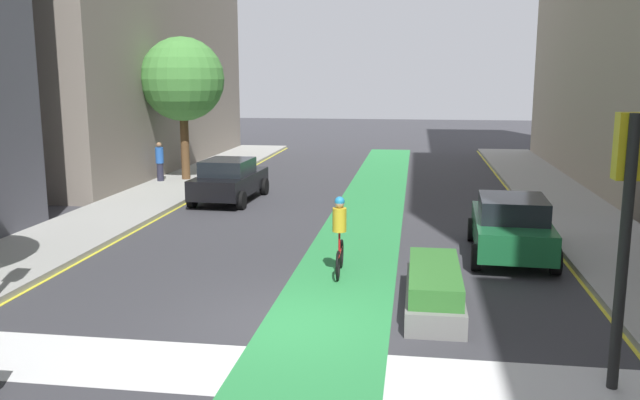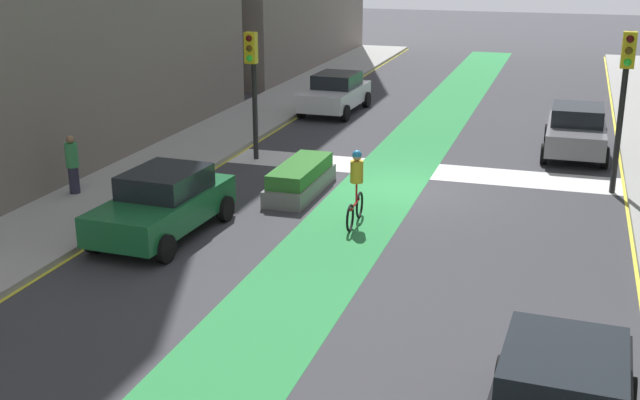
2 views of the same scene
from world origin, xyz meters
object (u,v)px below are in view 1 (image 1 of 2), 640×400
pedestrian_sidewalk_left_a (160,161)px  median_planter (434,289)px  car_black_left_far (229,180)px  street_tree_far (182,80)px  traffic_signal_near_right (626,198)px  car_green_right_far (511,226)px  cyclist_in_lane (340,234)px

pedestrian_sidewalk_left_a → median_planter: pedestrian_sidewalk_left_a is taller
car_black_left_far → street_tree_far: 6.19m
traffic_signal_near_right → car_black_left_far: 16.69m
car_green_right_far → street_tree_far: 16.44m
car_green_right_far → cyclist_in_lane: cyclist_in_lane is taller
traffic_signal_near_right → cyclist_in_lane: 7.02m
street_tree_far → car_green_right_far: bearing=-39.9°
car_black_left_far → cyclist_in_lane: size_ratio=2.30×
cyclist_in_lane → median_planter: 2.96m
street_tree_far → car_black_left_far: bearing=-52.0°
car_black_left_far → car_green_right_far: 11.17m
traffic_signal_near_right → car_black_left_far: traffic_signal_near_right is taller
traffic_signal_near_right → median_planter: (-2.54, 2.93, -2.44)m
car_black_left_far → street_tree_far: size_ratio=0.71×
street_tree_far → median_planter: (10.29, -14.45, -3.99)m
pedestrian_sidewalk_left_a → car_black_left_far: bearing=-39.6°
median_planter → pedestrian_sidewalk_left_a: bearing=129.1°
car_black_left_far → median_planter: car_black_left_far is taller
pedestrian_sidewalk_left_a → median_planter: bearing=-50.9°
pedestrian_sidewalk_left_a → cyclist_in_lane: bearing=-52.5°
car_black_left_far → pedestrian_sidewalk_left_a: bearing=140.4°
car_green_right_far → median_planter: bearing=-115.8°
traffic_signal_near_right → median_planter: bearing=130.9°
street_tree_far → cyclist_in_lane: bearing=-56.7°
car_black_left_far → median_planter: size_ratio=1.30×
cyclist_in_lane → pedestrian_sidewalk_left_a: size_ratio=1.12×
pedestrian_sidewalk_left_a → street_tree_far: bearing=36.2°
car_green_right_far → cyclist_in_lane: (-4.13, -2.17, 0.17)m
car_black_left_far → traffic_signal_near_right: bearing=-54.0°
cyclist_in_lane → pedestrian_sidewalk_left_a: cyclist_in_lane is taller
cyclist_in_lane → car_black_left_far: bearing=120.9°
car_black_left_far → pedestrian_sidewalk_left_a: pedestrian_sidewalk_left_a is taller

